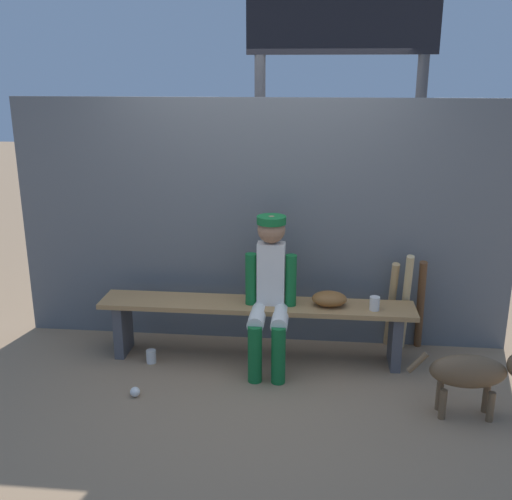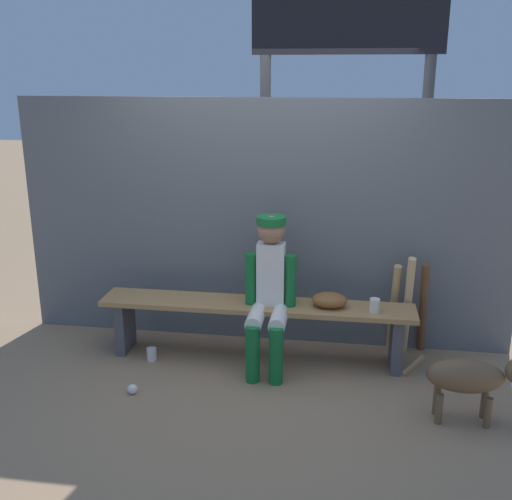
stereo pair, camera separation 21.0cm
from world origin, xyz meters
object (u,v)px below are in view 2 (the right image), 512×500
object	(u,v)px
player_seated	(269,288)
cup_on_ground	(152,354)
baseball	(132,389)
scoreboard	(354,57)
baseball_glove	(329,300)
dugout_bench	(256,315)
dog	(474,377)
bat_wood_tan	(394,307)
cup_on_bench	(375,305)
bat_wood_natural	(408,306)
bat_wood_dark	(423,308)

from	to	relation	value
player_seated	cup_on_ground	size ratio (longest dim) A/B	11.19
baseball	scoreboard	distance (m)	3.35
baseball_glove	cup_on_ground	world-z (taller)	baseball_glove
dugout_bench	dog	distance (m)	1.74
baseball	dugout_bench	bearing A→B (deg)	40.30
dugout_bench	cup_on_ground	size ratio (longest dim) A/B	23.32
player_seated	cup_on_ground	xyz separation A→B (m)	(-0.97, -0.05, -0.62)
bat_wood_tan	cup_on_bench	world-z (taller)	bat_wood_tan
player_seated	bat_wood_tan	world-z (taller)	player_seated
scoreboard	cup_on_bench	bearing A→B (deg)	-77.93
scoreboard	dog	xyz separation A→B (m)	(0.89, -1.79, -2.09)
bat_wood_tan	cup_on_ground	xyz separation A→B (m)	(-1.98, -0.48, -0.35)
cup_on_bench	dog	world-z (taller)	cup_on_bench
baseball	dog	xyz separation A→B (m)	(2.42, -0.00, 0.30)
dog	player_seated	bearing A→B (deg)	158.11
baseball	player_seated	bearing A→B (deg)	31.76
player_seated	dog	distance (m)	1.62
dugout_bench	baseball_glove	world-z (taller)	baseball_glove
dog	cup_on_bench	bearing A→B (deg)	134.63
baseball_glove	dog	xyz separation A→B (m)	(1.00, -0.70, -0.22)
baseball	bat_wood_natural	bearing A→B (deg)	24.72
bat_wood_natural	cup_on_ground	distance (m)	2.16
baseball_glove	bat_wood_natural	world-z (taller)	bat_wood_natural
baseball_glove	baseball	xyz separation A→B (m)	(-1.42, -0.70, -0.52)
cup_on_ground	player_seated	bearing A→B (deg)	2.95
baseball_glove	scoreboard	xyz separation A→B (m)	(0.11, 1.08, 1.87)
player_seated	dugout_bench	bearing A→B (deg)	136.64
bat_wood_dark	baseball	bearing A→B (deg)	-155.53
dugout_bench	cup_on_ground	world-z (taller)	dugout_bench
dugout_bench	player_seated	xyz separation A→B (m)	(0.12, -0.11, 0.29)
baseball_glove	cup_on_bench	xyz separation A→B (m)	(0.35, -0.05, -0.00)
cup_on_bench	scoreboard	distance (m)	2.20
player_seated	baseball_glove	distance (m)	0.50
baseball_glove	bat_wood_dark	size ratio (longest dim) A/B	0.33
bat_wood_dark	cup_on_bench	world-z (taller)	bat_wood_dark
bat_wood_natural	baseball_glove	bearing A→B (deg)	-158.93
dugout_bench	scoreboard	bearing A→B (deg)	57.03
dugout_bench	player_seated	distance (m)	0.33
player_seated	bat_wood_dark	bearing A→B (deg)	18.28
baseball	dog	bearing A→B (deg)	-0.09
baseball	cup_on_bench	world-z (taller)	cup_on_bench
baseball_glove	cup_on_bench	distance (m)	0.36
bat_wood_tan	dog	xyz separation A→B (m)	(0.46, -1.02, -0.07)
dugout_bench	player_seated	world-z (taller)	player_seated
cup_on_bench	baseball	bearing A→B (deg)	-159.89
cup_on_bench	bat_wood_natural	bearing A→B (deg)	46.30
baseball_glove	baseball	bearing A→B (deg)	-153.70
dugout_bench	cup_on_bench	bearing A→B (deg)	-3.14
bat_wood_tan	baseball	bearing A→B (deg)	-152.53
bat_wood_natural	cup_on_ground	world-z (taller)	bat_wood_natural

